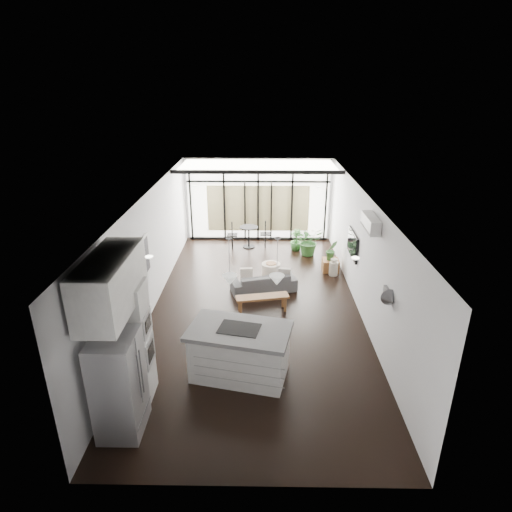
{
  "coord_description": "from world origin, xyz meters",
  "views": [
    {
      "loc": [
        0.15,
        -9.23,
        5.17
      ],
      "look_at": [
        0.0,
        0.3,
        1.25
      ],
      "focal_mm": 30.0,
      "sensor_mm": 36.0,
      "label": 1
    }
  ],
  "objects_px": {
    "fridge": "(119,385)",
    "pouf": "(271,271)",
    "milk_can": "(334,267)",
    "sofa": "(263,279)",
    "console_bench": "(262,304)",
    "tv": "(353,244)",
    "island": "(240,352)"
  },
  "relations": [
    {
      "from": "pouf",
      "to": "milk_can",
      "type": "relative_size",
      "value": 1.06
    },
    {
      "from": "tv",
      "to": "pouf",
      "type": "bearing_deg",
      "value": 159.84
    },
    {
      "from": "island",
      "to": "tv",
      "type": "distance_m",
      "value": 4.56
    },
    {
      "from": "console_bench",
      "to": "milk_can",
      "type": "xyz_separation_m",
      "value": [
        2.03,
        2.11,
        0.04
      ]
    },
    {
      "from": "sofa",
      "to": "console_bench",
      "type": "relative_size",
      "value": 1.34
    },
    {
      "from": "pouf",
      "to": "milk_can",
      "type": "distance_m",
      "value": 1.8
    },
    {
      "from": "fridge",
      "to": "tv",
      "type": "height_order",
      "value": "fridge"
    },
    {
      "from": "fridge",
      "to": "tv",
      "type": "bearing_deg",
      "value": 47.72
    },
    {
      "from": "console_bench",
      "to": "tv",
      "type": "xyz_separation_m",
      "value": [
        2.3,
        1.16,
        1.1
      ]
    },
    {
      "from": "sofa",
      "to": "tv",
      "type": "height_order",
      "value": "tv"
    },
    {
      "from": "island",
      "to": "tv",
      "type": "relative_size",
      "value": 1.67
    },
    {
      "from": "pouf",
      "to": "sofa",
      "type": "bearing_deg",
      "value": -104.38
    },
    {
      "from": "pouf",
      "to": "milk_can",
      "type": "height_order",
      "value": "milk_can"
    },
    {
      "from": "fridge",
      "to": "milk_can",
      "type": "bearing_deg",
      "value": 54.34
    },
    {
      "from": "console_bench",
      "to": "sofa",
      "type": "bearing_deg",
      "value": 77.12
    },
    {
      "from": "milk_can",
      "to": "tv",
      "type": "relative_size",
      "value": 0.45
    },
    {
      "from": "fridge",
      "to": "pouf",
      "type": "height_order",
      "value": "fridge"
    },
    {
      "from": "island",
      "to": "milk_can",
      "type": "bearing_deg",
      "value": 74.16
    },
    {
      "from": "milk_can",
      "to": "pouf",
      "type": "bearing_deg",
      "value": -174.1
    },
    {
      "from": "console_bench",
      "to": "tv",
      "type": "height_order",
      "value": "tv"
    },
    {
      "from": "island",
      "to": "pouf",
      "type": "xyz_separation_m",
      "value": [
        0.66,
        4.33,
        -0.29
      ]
    },
    {
      "from": "sofa",
      "to": "console_bench",
      "type": "distance_m",
      "value": 1.11
    },
    {
      "from": "milk_can",
      "to": "sofa",
      "type": "bearing_deg",
      "value": -153.24
    },
    {
      "from": "sofa",
      "to": "console_bench",
      "type": "bearing_deg",
      "value": 72.95
    },
    {
      "from": "milk_can",
      "to": "tv",
      "type": "height_order",
      "value": "tv"
    },
    {
      "from": "island",
      "to": "sofa",
      "type": "distance_m",
      "value": 3.54
    },
    {
      "from": "island",
      "to": "sofa",
      "type": "xyz_separation_m",
      "value": [
        0.45,
        3.51,
        -0.17
      ]
    },
    {
      "from": "fridge",
      "to": "console_bench",
      "type": "height_order",
      "value": "fridge"
    },
    {
      "from": "sofa",
      "to": "milk_can",
      "type": "relative_size",
      "value": 3.42
    },
    {
      "from": "sofa",
      "to": "fridge",
      "type": "bearing_deg",
      "value": 50.0
    },
    {
      "from": "console_bench",
      "to": "pouf",
      "type": "height_order",
      "value": "pouf"
    },
    {
      "from": "console_bench",
      "to": "tv",
      "type": "distance_m",
      "value": 2.8
    }
  ]
}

